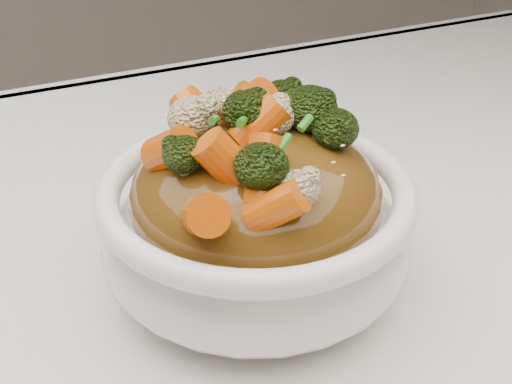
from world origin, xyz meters
name	(u,v)px	position (x,y,z in m)	size (l,w,h in m)	color
tablecloth	(202,344)	(0.00, 0.00, 0.73)	(1.20, 0.80, 0.04)	white
bowl	(256,232)	(0.05, 0.02, 0.79)	(0.19, 0.19, 0.08)	white
sauce_base	(256,196)	(0.05, 0.02, 0.81)	(0.15, 0.15, 0.09)	#58370F
carrots	(256,112)	(0.05, 0.02, 0.87)	(0.15, 0.15, 0.05)	#D45506
broccoli	(256,114)	(0.05, 0.02, 0.87)	(0.15, 0.15, 0.04)	black
cauliflower	(256,116)	(0.05, 0.02, 0.87)	(0.15, 0.15, 0.03)	beige
scallions	(256,111)	(0.05, 0.02, 0.87)	(0.12, 0.12, 0.02)	#2B7B1C
sesame_seeds	(256,111)	(0.05, 0.02, 0.87)	(0.14, 0.14, 0.01)	beige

